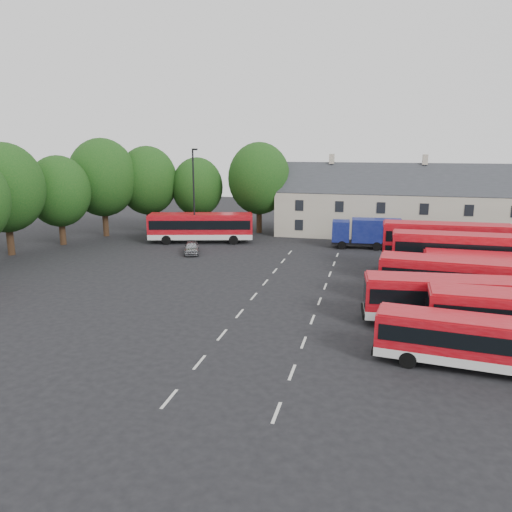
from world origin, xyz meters
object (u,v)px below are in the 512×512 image
object	(u,v)px
bus_dd_south	(459,256)
lamppost	(194,194)
box_truck	(368,232)
silver_car	(192,248)
bus_row_a	(475,339)

from	to	relation	value
bus_dd_south	lamppost	world-z (taller)	lamppost
box_truck	lamppost	world-z (taller)	lamppost
box_truck	lamppost	bearing A→B (deg)	-176.91
lamppost	silver_car	bearing A→B (deg)	-73.63
silver_car	bus_dd_south	bearing A→B (deg)	-32.92
bus_row_a	box_truck	xyz separation A→B (m)	(-6.08, 29.65, 0.17)
lamppost	bus_dd_south	bearing A→B (deg)	-22.39
bus_dd_south	lamppost	distance (m)	29.15
bus_dd_south	silver_car	world-z (taller)	bus_dd_south
bus_dd_south	bus_row_a	bearing A→B (deg)	-94.54
lamppost	bus_row_a	bearing A→B (deg)	-47.08
silver_car	lamppost	distance (m)	7.19
box_truck	silver_car	distance (m)	19.29
bus_dd_south	silver_car	distance (m)	26.17
bus_row_a	lamppost	distance (m)	37.44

